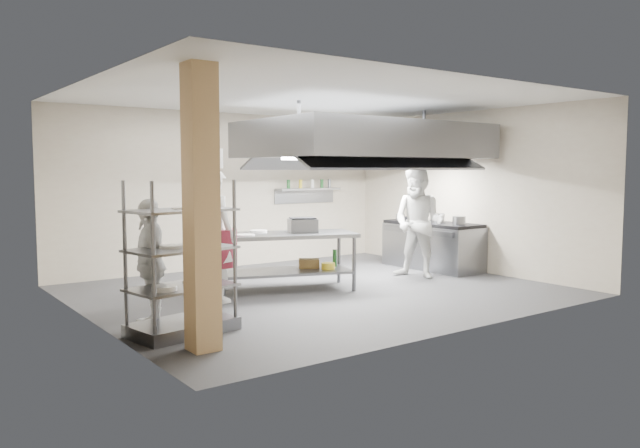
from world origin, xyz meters
TOP-DOWN VIEW (x-y plane):
  - floor at (0.00, 0.00)m, footprint 7.00×7.00m
  - ceiling at (0.00, 0.00)m, footprint 7.00×7.00m
  - wall_back at (0.00, 3.00)m, footprint 7.00×0.00m
  - wall_left at (-3.50, 0.00)m, footprint 0.00×6.00m
  - wall_right at (3.50, 0.00)m, footprint 0.00×6.00m
  - column at (-2.90, -1.90)m, footprint 0.30×0.30m
  - exhaust_hood at (1.30, 0.40)m, footprint 4.00×2.50m
  - hood_strip_a at (0.40, 0.40)m, footprint 1.60×0.12m
  - hood_strip_b at (2.20, 0.40)m, footprint 1.60×0.12m
  - wall_shelf at (1.80, 2.84)m, footprint 1.50×0.28m
  - island at (-0.41, 0.35)m, footprint 2.40×1.62m
  - island_worktop at (-0.41, 0.35)m, footprint 2.40×1.62m
  - island_undershelf at (-0.41, 0.35)m, footprint 2.20×1.47m
  - pass_rack at (-2.80, -1.14)m, footprint 1.30×0.89m
  - cooking_range at (3.08, 0.50)m, footprint 0.80×2.00m
  - range_top at (3.08, 0.50)m, footprint 0.78×1.96m
  - chef_head at (-1.68, 0.24)m, footprint 0.65×0.81m
  - chef_line at (2.12, -0.07)m, footprint 1.03×1.15m
  - chef_plating at (-3.00, -0.68)m, footprint 0.62×0.99m
  - griddle at (-0.12, 0.26)m, footprint 0.54×0.48m
  - wicker_basket at (0.04, 0.32)m, footprint 0.39×0.36m
  - stockpot at (3.00, 0.31)m, footprint 0.26×0.26m
  - plate_stack at (-2.80, -1.14)m, footprint 0.28×0.28m

SIDE VIEW (x-z plane):
  - floor at x=0.00m, z-range 0.00..0.00m
  - island_undershelf at x=-0.41m, z-range 0.28..0.32m
  - wicker_basket at x=0.04m, z-range 0.32..0.46m
  - cooking_range at x=3.08m, z-range 0.00..0.84m
  - island at x=-0.41m, z-range 0.00..0.91m
  - plate_stack at x=-2.80m, z-range 0.55..0.60m
  - chef_plating at x=-3.00m, z-range 0.00..1.57m
  - range_top at x=3.08m, z-range 0.84..0.90m
  - island_worktop at x=-0.41m, z-range 0.85..0.91m
  - pass_rack at x=-2.80m, z-range 0.00..1.79m
  - chef_head at x=-1.68m, z-range 0.00..1.94m
  - chef_line at x=2.12m, z-range 0.00..1.95m
  - stockpot at x=3.00m, z-range 0.90..1.08m
  - griddle at x=-0.12m, z-range 0.91..1.12m
  - wall_back at x=0.00m, z-range -2.00..5.00m
  - wall_left at x=-3.50m, z-range -1.50..4.50m
  - wall_right at x=3.50m, z-range -1.50..4.50m
  - column at x=-2.90m, z-range 0.00..3.00m
  - wall_shelf at x=1.80m, z-range 1.48..1.52m
  - hood_strip_a at x=0.40m, z-range 2.06..2.10m
  - hood_strip_b at x=2.20m, z-range 2.06..2.10m
  - exhaust_hood at x=1.30m, z-range 2.10..2.70m
  - ceiling at x=0.00m, z-range 3.00..3.00m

